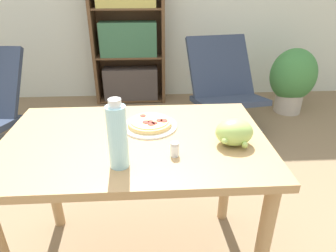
{
  "coord_description": "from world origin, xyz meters",
  "views": [
    {
      "loc": [
        0.23,
        -1.14,
        1.41
      ],
      "look_at": [
        0.3,
        0.01,
        0.83
      ],
      "focal_mm": 32.0,
      "sensor_mm": 36.0,
      "label": 1
    }
  ],
  "objects_px": {
    "drink_bottle": "(118,136)",
    "potted_plant_floor": "(293,79)",
    "pizza_on_plate": "(150,124)",
    "bookshelf": "(128,37)",
    "lounge_chair_far": "(224,103)",
    "grape_bunch": "(234,132)",
    "salt_shaker": "(175,149)"
  },
  "relations": [
    {
      "from": "drink_bottle",
      "to": "potted_plant_floor",
      "type": "distance_m",
      "value": 2.79
    },
    {
      "from": "pizza_on_plate",
      "to": "bookshelf",
      "type": "height_order",
      "value": "bookshelf"
    },
    {
      "from": "drink_bottle",
      "to": "lounge_chair_far",
      "type": "bearing_deg",
      "value": 64.62
    },
    {
      "from": "lounge_chair_far",
      "to": "bookshelf",
      "type": "distance_m",
      "value": 1.38
    },
    {
      "from": "drink_bottle",
      "to": "bookshelf",
      "type": "bearing_deg",
      "value": 92.67
    },
    {
      "from": "drink_bottle",
      "to": "potted_plant_floor",
      "type": "relative_size",
      "value": 0.37
    },
    {
      "from": "drink_bottle",
      "to": "lounge_chair_far",
      "type": "distance_m",
      "value": 2.05
    },
    {
      "from": "grape_bunch",
      "to": "lounge_chair_far",
      "type": "bearing_deg",
      "value": 77.14
    },
    {
      "from": "pizza_on_plate",
      "to": "lounge_chair_far",
      "type": "distance_m",
      "value": 1.7
    },
    {
      "from": "salt_shaker",
      "to": "bookshelf",
      "type": "bearing_deg",
      "value": 97.36
    },
    {
      "from": "pizza_on_plate",
      "to": "salt_shaker",
      "type": "xyz_separation_m",
      "value": [
        0.1,
        -0.26,
        0.01
      ]
    },
    {
      "from": "salt_shaker",
      "to": "potted_plant_floor",
      "type": "relative_size",
      "value": 0.08
    },
    {
      "from": "lounge_chair_far",
      "to": "bookshelf",
      "type": "height_order",
      "value": "bookshelf"
    },
    {
      "from": "bookshelf",
      "to": "potted_plant_floor",
      "type": "xyz_separation_m",
      "value": [
        1.81,
        -0.48,
        -0.39
      ]
    },
    {
      "from": "potted_plant_floor",
      "to": "lounge_chair_far",
      "type": "bearing_deg",
      "value": -155.41
    },
    {
      "from": "pizza_on_plate",
      "to": "potted_plant_floor",
      "type": "relative_size",
      "value": 0.35
    },
    {
      "from": "grape_bunch",
      "to": "lounge_chair_far",
      "type": "xyz_separation_m",
      "value": [
        0.37,
        1.63,
        -0.54
      ]
    },
    {
      "from": "pizza_on_plate",
      "to": "drink_bottle",
      "type": "xyz_separation_m",
      "value": [
        -0.11,
        -0.31,
        0.11
      ]
    },
    {
      "from": "grape_bunch",
      "to": "drink_bottle",
      "type": "distance_m",
      "value": 0.49
    },
    {
      "from": "drink_bottle",
      "to": "pizza_on_plate",
      "type": "bearing_deg",
      "value": 70.15
    },
    {
      "from": "grape_bunch",
      "to": "drink_bottle",
      "type": "height_order",
      "value": "drink_bottle"
    },
    {
      "from": "grape_bunch",
      "to": "bookshelf",
      "type": "distance_m",
      "value": 2.57
    },
    {
      "from": "lounge_chair_far",
      "to": "salt_shaker",
      "type": "bearing_deg",
      "value": -119.58
    },
    {
      "from": "salt_shaker",
      "to": "lounge_chair_far",
      "type": "distance_m",
      "value": 1.89
    },
    {
      "from": "pizza_on_plate",
      "to": "potted_plant_floor",
      "type": "bearing_deg",
      "value": 49.42
    },
    {
      "from": "pizza_on_plate",
      "to": "bookshelf",
      "type": "distance_m",
      "value": 2.33
    },
    {
      "from": "drink_bottle",
      "to": "bookshelf",
      "type": "relative_size",
      "value": 0.16
    },
    {
      "from": "salt_shaker",
      "to": "pizza_on_plate",
      "type": "bearing_deg",
      "value": 110.49
    },
    {
      "from": "salt_shaker",
      "to": "potted_plant_floor",
      "type": "height_order",
      "value": "salt_shaker"
    },
    {
      "from": "salt_shaker",
      "to": "potted_plant_floor",
      "type": "distance_m",
      "value": 2.6
    },
    {
      "from": "pizza_on_plate",
      "to": "potted_plant_floor",
      "type": "distance_m",
      "value": 2.46
    },
    {
      "from": "salt_shaker",
      "to": "lounge_chair_far",
      "type": "height_order",
      "value": "lounge_chair_far"
    }
  ]
}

